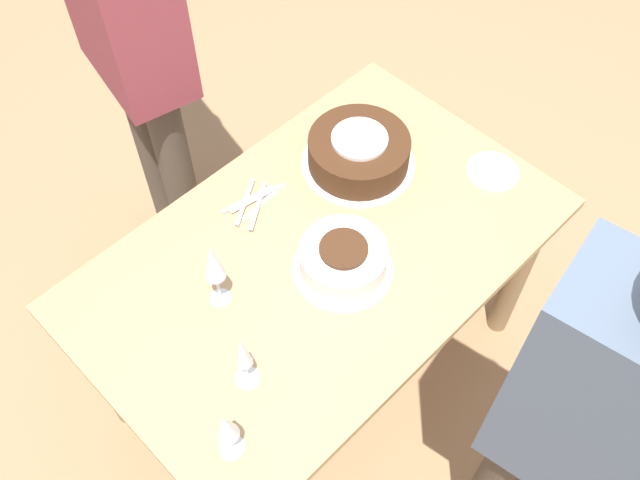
{
  "coord_description": "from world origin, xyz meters",
  "views": [
    {
      "loc": [
        0.77,
        0.77,
        2.33
      ],
      "look_at": [
        0.0,
        0.0,
        0.78
      ],
      "focal_mm": 40.0,
      "sensor_mm": 36.0,
      "label": 1
    }
  ],
  "objects_px": {
    "wine_glass_far": "(226,428)",
    "person_watching": "(599,431)",
    "person_cutting": "(125,13)",
    "wine_glass_extra": "(213,263)",
    "cake_center_white": "(344,259)",
    "cake_front_chocolate": "(359,152)",
    "wine_glass_near": "(243,355)"
  },
  "relations": [
    {
      "from": "cake_center_white",
      "to": "person_cutting",
      "type": "height_order",
      "value": "person_cutting"
    },
    {
      "from": "person_cutting",
      "to": "wine_glass_far",
      "type": "bearing_deg",
      "value": -16.25
    },
    {
      "from": "wine_glass_near",
      "to": "wine_glass_far",
      "type": "distance_m",
      "value": 0.17
    },
    {
      "from": "cake_center_white",
      "to": "wine_glass_near",
      "type": "relative_size",
      "value": 1.34
    },
    {
      "from": "wine_glass_extra",
      "to": "wine_glass_near",
      "type": "bearing_deg",
      "value": 65.43
    },
    {
      "from": "wine_glass_near",
      "to": "person_watching",
      "type": "relative_size",
      "value": 0.13
    },
    {
      "from": "cake_front_chocolate",
      "to": "wine_glass_extra",
      "type": "distance_m",
      "value": 0.6
    },
    {
      "from": "cake_front_chocolate",
      "to": "wine_glass_far",
      "type": "bearing_deg",
      "value": 24.94
    },
    {
      "from": "cake_front_chocolate",
      "to": "person_cutting",
      "type": "xyz_separation_m",
      "value": [
        0.28,
        -0.65,
        0.28
      ]
    },
    {
      "from": "wine_glass_extra",
      "to": "person_cutting",
      "type": "relative_size",
      "value": 0.14
    },
    {
      "from": "wine_glass_extra",
      "to": "wine_glass_far",
      "type": "bearing_deg",
      "value": 53.3
    },
    {
      "from": "wine_glass_near",
      "to": "cake_center_white",
      "type": "bearing_deg",
      "value": -171.8
    },
    {
      "from": "cake_center_white",
      "to": "wine_glass_near",
      "type": "bearing_deg",
      "value": 8.2
    },
    {
      "from": "wine_glass_near",
      "to": "person_watching",
      "type": "xyz_separation_m",
      "value": [
        -0.38,
        0.66,
        0.06
      ]
    },
    {
      "from": "wine_glass_far",
      "to": "wine_glass_extra",
      "type": "xyz_separation_m",
      "value": [
        -0.24,
        -0.32,
        0.04
      ]
    },
    {
      "from": "person_watching",
      "to": "cake_center_white",
      "type": "bearing_deg",
      "value": -9.76
    },
    {
      "from": "wine_glass_far",
      "to": "wine_glass_extra",
      "type": "bearing_deg",
      "value": -126.7
    },
    {
      "from": "cake_front_chocolate",
      "to": "person_watching",
      "type": "bearing_deg",
      "value": 72.11
    },
    {
      "from": "cake_center_white",
      "to": "cake_front_chocolate",
      "type": "height_order",
      "value": "cake_front_chocolate"
    },
    {
      "from": "wine_glass_far",
      "to": "person_watching",
      "type": "xyz_separation_m",
      "value": [
        -0.52,
        0.56,
        0.07
      ]
    },
    {
      "from": "wine_glass_far",
      "to": "person_cutting",
      "type": "relative_size",
      "value": 0.11
    },
    {
      "from": "cake_front_chocolate",
      "to": "wine_glass_near",
      "type": "relative_size",
      "value": 1.66
    },
    {
      "from": "cake_front_chocolate",
      "to": "wine_glass_extra",
      "type": "height_order",
      "value": "wine_glass_extra"
    },
    {
      "from": "person_cutting",
      "to": "person_watching",
      "type": "height_order",
      "value": "person_cutting"
    },
    {
      "from": "cake_center_white",
      "to": "person_watching",
      "type": "bearing_deg",
      "value": 89.32
    },
    {
      "from": "cake_front_chocolate",
      "to": "wine_glass_near",
      "type": "bearing_deg",
      "value": 22.35
    },
    {
      "from": "cake_center_white",
      "to": "cake_front_chocolate",
      "type": "bearing_deg",
      "value": -142.71
    },
    {
      "from": "cake_center_white",
      "to": "wine_glass_far",
      "type": "xyz_separation_m",
      "value": [
        0.53,
        0.16,
        0.08
      ]
    },
    {
      "from": "wine_glass_far",
      "to": "person_watching",
      "type": "distance_m",
      "value": 0.77
    },
    {
      "from": "wine_glass_extra",
      "to": "person_watching",
      "type": "xyz_separation_m",
      "value": [
        -0.28,
        0.88,
        0.03
      ]
    },
    {
      "from": "wine_glass_far",
      "to": "cake_center_white",
      "type": "bearing_deg",
      "value": -163.39
    },
    {
      "from": "cake_center_white",
      "to": "wine_glass_far",
      "type": "distance_m",
      "value": 0.56
    }
  ]
}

